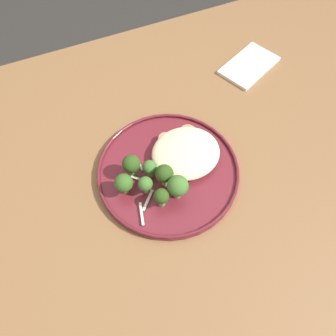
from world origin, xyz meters
TOP-DOWN VIEW (x-y plane):
  - ground at (0.00, 0.00)m, footprint 6.00×6.00m
  - wooden_dining_table at (0.00, 0.00)m, footprint 1.40×1.00m
  - dinner_plate at (0.03, -0.04)m, footprint 0.29×0.29m
  - noodle_bed at (-0.01, -0.06)m, footprint 0.14×0.13m
  - seared_scallop_on_noodles at (-0.01, -0.06)m, footprint 0.03×0.03m
  - seared_scallop_center_golden at (0.04, -0.05)m, footprint 0.04×0.04m
  - seared_scallop_half_hidden at (-0.04, -0.10)m, footprint 0.03×0.03m
  - seared_scallop_left_edge at (0.01, -0.10)m, footprint 0.03×0.03m
  - broccoli_floret_beside_noodles at (0.10, -0.06)m, footprint 0.04×0.04m
  - broccoli_floret_small_sprig at (0.07, 0.02)m, footprint 0.03×0.03m
  - broccoli_floret_split_head at (0.09, -0.02)m, footprint 0.03×0.03m
  - broccoli_floret_rear_charred at (0.07, -0.05)m, footprint 0.03×0.03m
  - broccoli_floret_near_rim at (0.13, -0.03)m, footprint 0.04×0.04m
  - broccoli_floret_tall_stalk at (0.05, -0.02)m, footprint 0.04×0.04m
  - broccoli_floret_left_leaning at (0.04, 0.02)m, footprint 0.04×0.04m
  - onion_sliver_curled_piece at (0.09, -0.04)m, footprint 0.03×0.03m
  - onion_sliver_long_sliver at (0.08, -0.08)m, footprint 0.01×0.04m
  - onion_sliver_pale_crescent at (0.10, 0.01)m, footprint 0.04×0.04m
  - onion_sliver_short_strip at (0.12, 0.03)m, footprint 0.02×0.05m
  - folded_napkin at (-0.28, -0.24)m, footprint 0.17×0.14m

SIDE VIEW (x-z plane):
  - ground at x=0.00m, z-range 0.00..0.00m
  - wooden_dining_table at x=0.00m, z-range 0.29..1.03m
  - folded_napkin at x=-0.28m, z-range 0.74..0.75m
  - dinner_plate at x=0.03m, z-range 0.74..0.76m
  - onion_sliver_curled_piece at x=0.09m, z-range 0.75..0.76m
  - onion_sliver_long_sliver at x=0.08m, z-range 0.75..0.76m
  - onion_sliver_pale_crescent at x=0.10m, z-range 0.75..0.76m
  - onion_sliver_short_strip at x=0.12m, z-range 0.75..0.76m
  - seared_scallop_on_noodles at x=-0.01m, z-range 0.75..0.77m
  - seared_scallop_center_golden at x=0.04m, z-range 0.75..0.77m
  - seared_scallop_half_hidden at x=-0.04m, z-range 0.75..0.77m
  - seared_scallop_left_edge at x=0.01m, z-range 0.75..0.77m
  - noodle_bed at x=-0.01m, z-range 0.75..0.78m
  - broccoli_floret_rear_charred at x=0.07m, z-range 0.75..0.80m
  - broccoli_floret_split_head at x=0.09m, z-range 0.76..0.80m
  - broccoli_floret_small_sprig at x=0.07m, z-range 0.76..0.81m
  - broccoli_floret_near_rim at x=0.13m, z-range 0.76..0.81m
  - broccoli_floret_tall_stalk at x=0.05m, z-range 0.76..0.81m
  - broccoli_floret_beside_noodles at x=0.10m, z-range 0.76..0.82m
  - broccoli_floret_left_leaning at x=0.04m, z-range 0.76..0.82m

